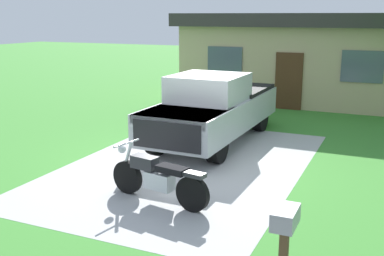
{
  "coord_description": "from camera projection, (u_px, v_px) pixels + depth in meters",
  "views": [
    {
      "loc": [
        4.3,
        -9.41,
        3.42
      ],
      "look_at": [
        0.1,
        0.03,
        0.9
      ],
      "focal_mm": 43.3,
      "sensor_mm": 36.0,
      "label": 1
    }
  ],
  "objects": [
    {
      "name": "neighbor_house",
      "position": [
        303.0,
        56.0,
        19.16
      ],
      "size": [
        9.6,
        5.6,
        3.5
      ],
      "color": "tan",
      "rests_on": "ground"
    },
    {
      "name": "ground_plane",
      "position": [
        188.0,
        165.0,
        10.86
      ],
      "size": [
        80.0,
        80.0,
        0.0
      ],
      "primitive_type": "plane",
      "color": "#3E8832"
    },
    {
      "name": "driveway_pad",
      "position": [
        188.0,
        165.0,
        10.86
      ],
      "size": [
        5.17,
        7.94,
        0.01
      ],
      "primitive_type": "cube",
      "color": "#AEAEAE",
      "rests_on": "ground"
    },
    {
      "name": "motorcycle",
      "position": [
        158.0,
        178.0,
        8.63
      ],
      "size": [
        2.19,
        0.78,
        1.09
      ],
      "color": "black",
      "rests_on": "ground"
    },
    {
      "name": "pickup_truck",
      "position": [
        215.0,
        107.0,
        12.79
      ],
      "size": [
        2.09,
        5.66,
        1.9
      ],
      "color": "black",
      "rests_on": "ground"
    },
    {
      "name": "mailbox",
      "position": [
        285.0,
        231.0,
        5.38
      ],
      "size": [
        0.26,
        0.48,
        1.26
      ],
      "color": "#4C3823",
      "rests_on": "ground"
    }
  ]
}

